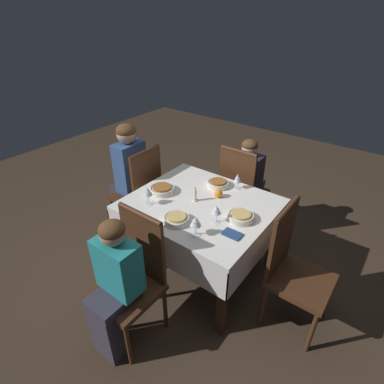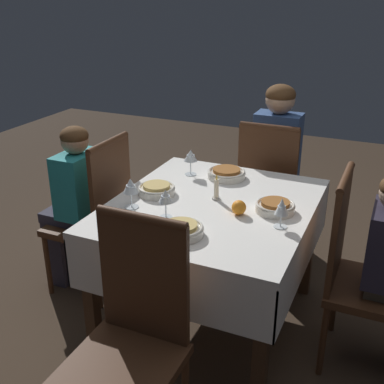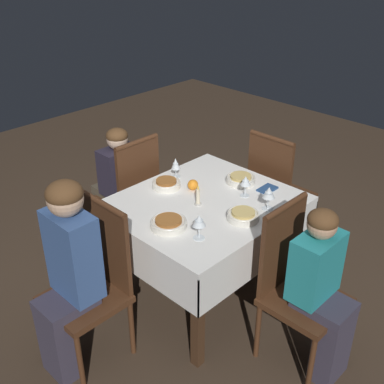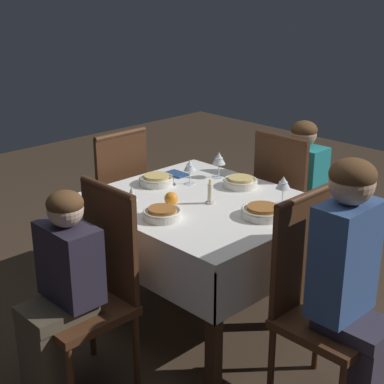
% 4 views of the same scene
% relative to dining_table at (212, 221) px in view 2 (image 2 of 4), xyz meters
% --- Properties ---
extents(ground_plane, '(8.00, 8.00, 0.00)m').
position_rel_dining_table_xyz_m(ground_plane, '(0.00, 0.00, -0.64)').
color(ground_plane, '#3D2D21').
extents(dining_table, '(1.16, 1.01, 0.74)m').
position_rel_dining_table_xyz_m(dining_table, '(0.00, 0.00, 0.00)').
color(dining_table, white).
rests_on(dining_table, ground_plane).
extents(chair_west, '(0.42, 0.42, 1.00)m').
position_rel_dining_table_xyz_m(chair_west, '(-0.83, 0.09, -0.11)').
color(chair_west, '#472816').
rests_on(chair_west, ground_plane).
extents(chair_north, '(0.42, 0.42, 1.00)m').
position_rel_dining_table_xyz_m(chair_north, '(-0.02, 0.75, -0.11)').
color(chair_north, '#472816').
rests_on(chair_north, ground_plane).
extents(chair_south, '(0.42, 0.42, 1.00)m').
position_rel_dining_table_xyz_m(chair_south, '(-0.03, -0.75, -0.11)').
color(chair_south, '#472816').
rests_on(chair_south, ground_plane).
extents(chair_east, '(0.42, 0.42, 1.00)m').
position_rel_dining_table_xyz_m(chair_east, '(0.83, -0.01, -0.11)').
color(chair_east, '#472816').
rests_on(chair_east, ground_plane).
extents(person_adult_denim, '(0.34, 0.30, 1.20)m').
position_rel_dining_table_xyz_m(person_adult_denim, '(-0.99, 0.09, 0.04)').
color(person_adult_denim, '#383342').
rests_on(person_adult_denim, ground_plane).
extents(person_child_teal, '(0.30, 0.33, 1.05)m').
position_rel_dining_table_xyz_m(person_child_teal, '(-0.03, -0.92, -0.07)').
color(person_child_teal, '#383342').
rests_on(person_child_teal, ground_plane).
extents(bowl_west, '(0.22, 0.22, 0.06)m').
position_rel_dining_table_xyz_m(bowl_west, '(-0.37, -0.06, 0.13)').
color(bowl_west, silver).
rests_on(bowl_west, dining_table).
extents(wine_glass_west, '(0.08, 0.08, 0.16)m').
position_rel_dining_table_xyz_m(wine_glass_west, '(-0.33, -0.27, 0.22)').
color(wine_glass_west, white).
rests_on(wine_glass_west, dining_table).
extents(bowl_north, '(0.20, 0.20, 0.06)m').
position_rel_dining_table_xyz_m(bowl_north, '(-0.03, 0.32, 0.13)').
color(bowl_north, silver).
rests_on(bowl_north, dining_table).
extents(wine_glass_north, '(0.06, 0.06, 0.15)m').
position_rel_dining_table_xyz_m(wine_glass_north, '(0.12, 0.39, 0.20)').
color(wine_glass_north, white).
rests_on(wine_glass_north, dining_table).
extents(bowl_south, '(0.20, 0.20, 0.06)m').
position_rel_dining_table_xyz_m(bowl_south, '(0.01, -0.32, 0.13)').
color(bowl_south, silver).
rests_on(bowl_south, dining_table).
extents(wine_glass_south, '(0.08, 0.08, 0.16)m').
position_rel_dining_table_xyz_m(wine_glass_south, '(0.21, -0.35, 0.21)').
color(wine_glass_south, white).
rests_on(wine_glass_south, dining_table).
extents(bowl_east, '(0.20, 0.20, 0.06)m').
position_rel_dining_table_xyz_m(bowl_east, '(0.38, 0.00, 0.13)').
color(bowl_east, silver).
rests_on(bowl_east, dining_table).
extents(wine_glass_east, '(0.07, 0.07, 0.15)m').
position_rel_dining_table_xyz_m(wine_glass_east, '(0.25, -0.14, 0.21)').
color(wine_glass_east, white).
rests_on(wine_glass_east, dining_table).
extents(candle_centerpiece, '(0.05, 0.05, 0.14)m').
position_rel_dining_table_xyz_m(candle_centerpiece, '(-0.06, -0.00, 0.15)').
color(candle_centerpiece, beige).
rests_on(candle_centerpiece, dining_table).
extents(orange_fruit, '(0.07, 0.07, 0.07)m').
position_rel_dining_table_xyz_m(orange_fruit, '(0.07, 0.17, 0.14)').
color(orange_fruit, orange).
rests_on(orange_fruit, dining_table).
extents(napkin_red_folded, '(0.14, 0.09, 0.01)m').
position_rel_dining_table_xyz_m(napkin_red_folded, '(0.42, -0.20, 0.11)').
color(napkin_red_folded, navy).
rests_on(napkin_red_folded, dining_table).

